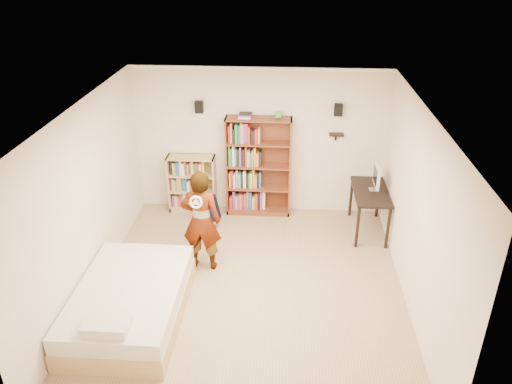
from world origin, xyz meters
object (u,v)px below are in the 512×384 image
at_px(computer_desk, 369,211).
at_px(person, 201,221).
at_px(tall_bookshelf, 258,167).
at_px(daybed, 130,298).
at_px(low_bookshelf, 192,184).

height_order(computer_desk, person, person).
height_order(tall_bookshelf, computer_desk, tall_bookshelf).
bearing_deg(computer_desk, person, -154.94).
bearing_deg(daybed, person, 57.78).
distance_m(low_bookshelf, person, 1.90).
distance_m(tall_bookshelf, computer_desk, 2.10).
distance_m(daybed, person, 1.55).
bearing_deg(person, daybed, 60.62).
bearing_deg(daybed, tall_bookshelf, 63.43).
relative_size(low_bookshelf, daybed, 0.51).
bearing_deg(tall_bookshelf, person, -112.34).
xyz_separation_m(daybed, person, (0.78, 1.24, 0.50)).
xyz_separation_m(computer_desk, person, (-2.70, -1.26, 0.42)).
distance_m(tall_bookshelf, low_bookshelf, 1.29).
bearing_deg(daybed, computer_desk, 35.73).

